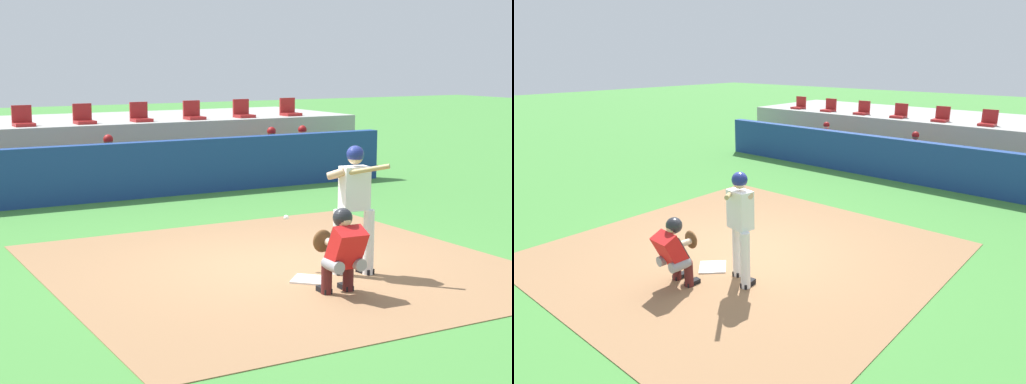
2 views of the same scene
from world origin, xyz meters
TOP-DOWN VIEW (x-y plane):
  - ground_plane at (0.00, 0.00)m, footprint 80.00×80.00m
  - dirt_infield at (0.00, 0.00)m, footprint 6.40×6.40m
  - home_plate at (0.00, -0.80)m, footprint 0.62×0.62m
  - batter_at_plate at (0.69, -0.82)m, footprint 0.65×0.80m
  - catcher_crouched at (0.00, -1.53)m, footprint 0.50×1.77m
  - dugout_wall at (0.00, 6.50)m, footprint 13.00×0.30m
  - dugout_bench at (0.00, 7.50)m, footprint 11.80×0.44m
  - dugout_player_0 at (-3.20, 7.34)m, footprint 0.49×0.70m
  - dugout_player_1 at (-0.03, 7.34)m, footprint 0.49×0.70m
  - stands_platform at (0.00, 10.90)m, footprint 15.00×4.40m
  - stadium_seat_0 at (-5.78, 9.38)m, footprint 0.46×0.46m
  - stadium_seat_1 at (-4.33, 9.38)m, footprint 0.46×0.46m
  - stadium_seat_2 at (-2.89, 9.38)m, footprint 0.46×0.46m
  - stadium_seat_3 at (-1.44, 9.38)m, footprint 0.46×0.46m
  - stadium_seat_4 at (0.00, 9.38)m, footprint 0.46×0.46m
  - stadium_seat_5 at (1.44, 9.38)m, footprint 0.46×0.46m

SIDE VIEW (x-z plane):
  - ground_plane at x=0.00m, z-range 0.00..0.00m
  - dirt_infield at x=0.00m, z-range 0.00..0.01m
  - home_plate at x=0.00m, z-range 0.01..0.04m
  - dugout_bench at x=0.00m, z-range 0.00..0.45m
  - dugout_wall at x=0.00m, z-range 0.00..1.20m
  - catcher_crouched at x=0.00m, z-range 0.05..1.17m
  - dugout_player_0 at x=-3.20m, z-range 0.02..1.32m
  - dugout_player_1 at x=-0.03m, z-range 0.02..1.32m
  - stands_platform at x=0.00m, z-range 0.00..1.40m
  - batter_at_plate at x=0.69m, z-range 0.13..1.94m
  - stadium_seat_0 at x=-5.78m, z-range 1.29..1.77m
  - stadium_seat_1 at x=-4.33m, z-range 1.29..1.77m
  - stadium_seat_2 at x=-2.89m, z-range 1.29..1.77m
  - stadium_seat_3 at x=-1.44m, z-range 1.29..1.77m
  - stadium_seat_4 at x=0.00m, z-range 1.29..1.77m
  - stadium_seat_5 at x=1.44m, z-range 1.29..1.77m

